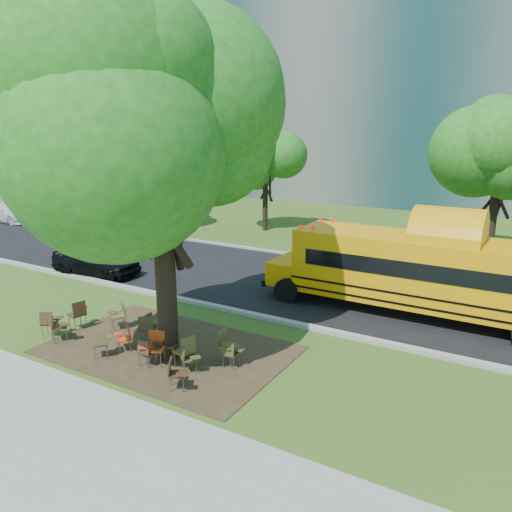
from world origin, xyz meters
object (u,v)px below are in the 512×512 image
Objects in this scene: chair_8 at (78,312)px; chair_5 at (155,344)px; chair_3 at (125,336)px; bg_car_white at (9,212)px; chair_2 at (101,341)px; chair_7 at (187,356)px; chair_14 at (175,372)px; bg_car_red at (128,232)px; chair_4 at (147,350)px; black_car at (96,260)px; main_tree at (159,134)px; chair_0 at (49,321)px; pedestrian_b at (83,206)px; chair_13 at (231,352)px; chair_1 at (57,324)px; chair_10 at (150,324)px; chair_9 at (119,313)px; chair_12 at (226,343)px; chair_15 at (168,341)px; chair_6 at (186,348)px; school_bus at (441,274)px; bg_car_silver at (78,225)px; pedestrian_a at (104,209)px.

chair_5 is at bearing -86.06° from chair_8.
bg_car_white is (-21.41, 10.83, 0.19)m from chair_3.
chair_7 is at bearing -39.08° from chair_2.
chair_8 is 1.16× the size of chair_14.
chair_4 is at bearing -156.16° from bg_car_red.
chair_4 is 0.20× the size of black_car.
main_tree is 5.78m from chair_7.
chair_0 is 21.68m from pedestrian_b.
chair_0 reaches higher than chair_13.
chair_10 is at bearing 64.30° from chair_1.
pedestrian_b is at bearing -5.03° from chair_9.
chair_5 is at bearing 35.32° from chair_1.
bg_car_red reaches higher than black_car.
chair_2 is at bearing 154.56° from chair_9.
chair_13 is at bearing 56.57° from chair_12.
chair_3 is 2.86m from chair_14.
bg_car_white is at bearing 148.33° from chair_4.
chair_15 reaches higher than chair_7.
chair_6 is at bearing -142.39° from chair_3.
chair_13 is 0.15× the size of bg_car_red.
chair_3 is 1.73m from chair_9.
chair_10 is at bearing -63.41° from chair_8.
chair_6 is at bearing -22.07° from chair_0.
chair_13 is 25.71m from pedestrian_b.
school_bus is 2.08× the size of bg_car_red.
chair_2 is 3.72m from chair_13.
school_bus reaches higher than chair_9.
chair_8 reaches higher than chair_14.
bg_car_silver is at bearing 166.47° from chair_1.
main_tree reaches higher than chair_7.
chair_6 is 4.68m from chair_8.
chair_8 reaches higher than chair_4.
bg_car_silver reaches higher than chair_13.
black_car is at bearing 151.75° from chair_13.
chair_0 is 0.95× the size of chair_15.
chair_7 is 1.16m from chair_13.
chair_2 is 1.07× the size of chair_10.
chair_2 reaches higher than chair_10.
bg_car_red is (-10.56, 10.10, 0.26)m from chair_4.
bg_car_white reaches higher than chair_2.
chair_4 is 1.09m from chair_6.
school_bus is at bearing -99.00° from chair_3.
chair_1 reaches higher than chair_7.
chair_10 is (-2.16, 0.98, -0.10)m from chair_6.
bg_car_white is at bearing -50.09° from chair_5.
chair_3 is at bearing 155.38° from chair_4.
chair_4 is at bearing 128.35° from chair_6.
chair_14 is at bearing 33.22° from pedestrian_b.
pedestrian_b is (-2.22, 0.18, -0.01)m from pedestrian_a.
bg_car_red is (-12.00, 10.70, 0.24)m from chair_14.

